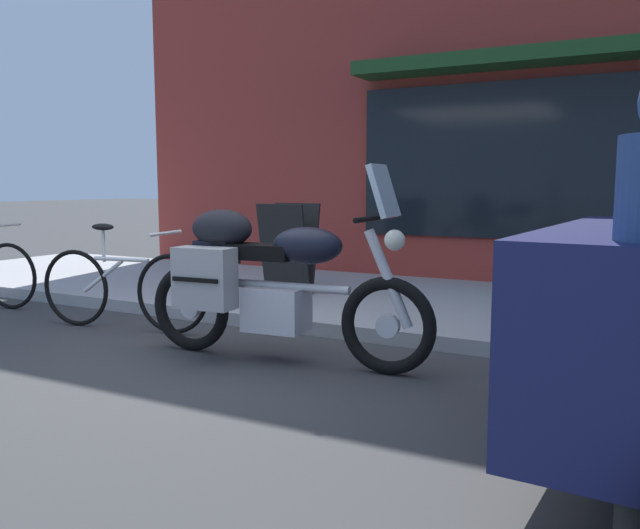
% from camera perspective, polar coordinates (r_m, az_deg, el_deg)
% --- Properties ---
extents(ground_plane, '(80.00, 80.00, 0.00)m').
position_cam_1_polar(ground_plane, '(4.92, -10.00, -8.14)').
color(ground_plane, '#383838').
extents(touring_motorcycle, '(2.26, 0.76, 1.41)m').
position_cam_1_polar(touring_motorcycle, '(4.69, -4.87, -1.16)').
color(touring_motorcycle, black).
rests_on(touring_motorcycle, ground_plane).
extents(parked_bicycle, '(1.69, 0.48, 0.94)m').
position_cam_1_polar(parked_bicycle, '(5.97, -17.00, -1.93)').
color(parked_bicycle, black).
rests_on(parked_bicycle, ground_plane).
extents(sandwich_board_sign, '(0.55, 0.42, 0.95)m').
position_cam_1_polar(sandwich_board_sign, '(6.92, -2.76, 1.42)').
color(sandwich_board_sign, black).
rests_on(sandwich_board_sign, sidewalk_curb).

